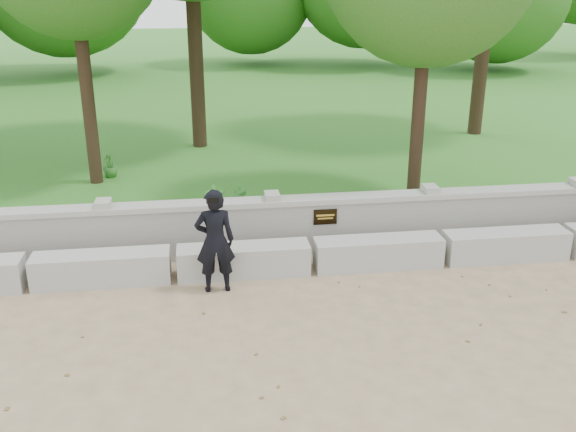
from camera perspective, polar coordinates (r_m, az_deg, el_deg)
name	(u,v)px	position (r m, az deg, el deg)	size (l,w,h in m)	color
ground	(339,338)	(7.87, 4.55, -10.72)	(80.00, 80.00, 0.00)	tan
lawn	(247,107)	(20.99, -3.65, 9.66)	(40.00, 22.00, 0.25)	#376A25
concrete_bench	(312,256)	(9.42, 2.14, -3.61)	(11.90, 0.45, 0.45)	#AAA8A1
parapet_wall	(304,224)	(9.96, 1.47, -0.72)	(12.50, 0.35, 0.90)	#A09E97
man_main	(215,241)	(8.69, -6.51, -2.22)	(0.55, 0.49, 1.47)	black
shrub_a	(216,206)	(10.46, -6.41, 0.93)	(0.36, 0.24, 0.68)	#317226
shrub_b	(237,205)	(10.47, -4.51, 0.94)	(0.36, 0.29, 0.65)	#317226
shrub_d	(110,164)	(13.47, -15.55, 4.44)	(0.29, 0.26, 0.53)	#317226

